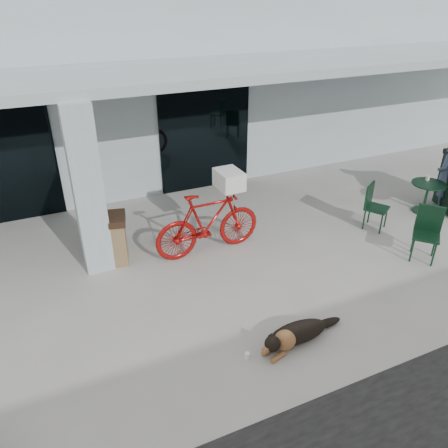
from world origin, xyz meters
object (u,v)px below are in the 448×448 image
cafe_table_far (426,198)px  cafe_chair_far_b (426,235)px  trash_receptacle (112,239)px  cafe_chair_far_a (377,208)px  person (445,174)px  bicycle (208,223)px  dog (298,332)px

cafe_table_far → cafe_chair_far_b: (-1.63, -1.52, 0.17)m
trash_receptacle → cafe_chair_far_a: bearing=-10.6°
cafe_table_far → person: 0.74m
person → cafe_chair_far_a: bearing=-26.9°
trash_receptacle → person: bearing=-5.8°
cafe_chair_far_a → cafe_chair_far_b: 1.36m
cafe_chair_far_b → bicycle: bearing=-159.5°
cafe_table_far → bicycle: bearing=175.3°
dog → cafe_chair_far_a: 4.17m
bicycle → cafe_table_far: size_ratio=2.82×
cafe_chair_far_a → cafe_table_far: bearing=-26.6°
trash_receptacle → cafe_chair_far_b: bearing=-23.4°
bicycle → cafe_chair_far_a: bicycle is taller
dog → cafe_chair_far_b: size_ratio=1.06×
dog → cafe_table_far: (5.10, 2.46, 0.18)m
bicycle → cafe_chair_far_b: bearing=-119.7°
cafe_chair_far_a → person: size_ratio=0.62×
cafe_table_far → cafe_chair_far_a: cafe_chair_far_a is taller
person → trash_receptacle: (-7.72, 0.78, -0.33)m
bicycle → person: size_ratio=1.33×
dog → cafe_chair_far_a: (3.46, 2.30, 0.32)m
cafe_chair_far_a → cafe_chair_far_b: bearing=-122.2°
cafe_table_far → trash_receptacle: size_ratio=0.79×
bicycle → dog: (0.24, -2.90, -0.47)m
cafe_chair_far_b → person: bearing=84.4°
dog → cafe_table_far: size_ratio=1.45×
dog → person: 6.25m
cafe_table_far → cafe_chair_far_a: (-1.63, -0.16, 0.14)m
cafe_table_far → person: person is taller
bicycle → cafe_table_far: bicycle is taller
bicycle → cafe_table_far: 5.36m
cafe_table_far → trash_receptacle: 7.19m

